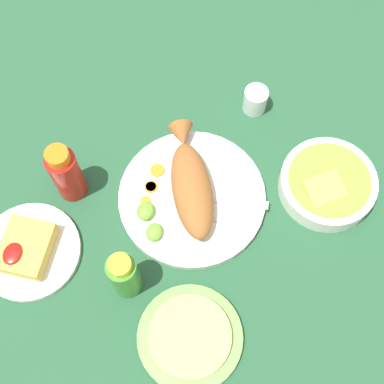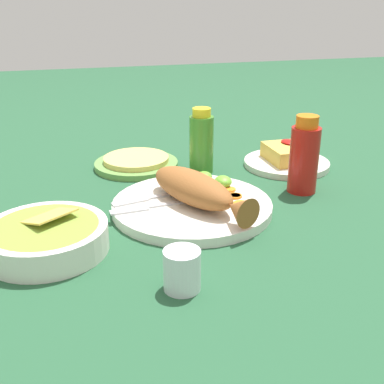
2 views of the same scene
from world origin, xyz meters
The scene contains 19 objects.
ground_plane centered at (0.00, 0.00, 0.00)m, with size 4.00×4.00×0.00m, color #235133.
main_plate centered at (0.00, 0.00, 0.01)m, with size 0.30×0.30×0.02m, color silver.
fried_fish centered at (-0.01, -0.01, 0.05)m, with size 0.26×0.16×0.06m.
fork_near centered at (-0.01, 0.08, 0.02)m, with size 0.03×0.19×0.00m.
fork_far centered at (0.04, 0.07, 0.02)m, with size 0.05×0.18×0.00m.
carrot_slice_near centered at (-0.04, -0.08, 0.02)m, with size 0.03×0.03×0.00m, color orange.
carrot_slice_mid centered at (0.00, -0.09, 0.02)m, with size 0.03×0.03×0.00m, color orange.
carrot_slice_far centered at (0.00, -0.09, 0.02)m, with size 0.02×0.02×0.00m, color orange.
carrot_slice_extra centered at (0.03, -0.09, 0.02)m, with size 0.02×0.02×0.00m, color orange.
lime_wedge_main centered at (0.06, -0.08, 0.03)m, with size 0.04×0.03×0.02m, color #6BB233.
lime_wedge_side centered at (0.10, -0.05, 0.03)m, with size 0.04×0.03×0.02m, color #6BB233.
hot_sauce_bottle_red centered at (0.03, -0.25, 0.08)m, with size 0.06×0.06×0.16m.
hot_sauce_bottle_green centered at (0.20, -0.08, 0.07)m, with size 0.05×0.05×0.15m.
salt_cup centered at (-0.25, 0.08, 0.03)m, with size 0.05×0.05×0.06m.
side_plate_fries centered at (0.18, -0.29, 0.01)m, with size 0.20×0.20×0.01m, color silver.
fries_pile centered at (0.18, -0.29, 0.03)m, with size 0.11×0.09×0.04m.
guacamole_bowl centered at (-0.09, 0.27, 0.03)m, with size 0.20×0.20×0.06m.
tortilla_plate centered at (0.27, 0.06, 0.01)m, with size 0.20×0.20×0.01m, color #6B9E4C.
tortilla_stack centered at (0.27, 0.06, 0.02)m, with size 0.15×0.15×0.01m, color #E0C666.
Camera 1 is at (0.41, 0.10, 1.02)m, focal length 50.00 mm.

